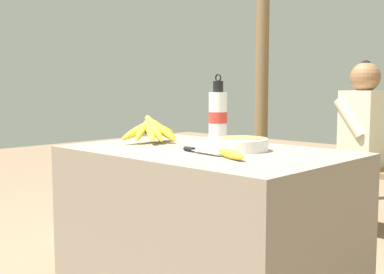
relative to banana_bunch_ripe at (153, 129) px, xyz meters
The scene contains 8 objects.
market_counter 0.54m from the banana_bunch_ripe, ahead, with size 1.16×0.76×0.68m.
banana_bunch_ripe is the anchor object (origin of this frame).
serving_bowl 0.49m from the banana_bunch_ripe, ahead, with size 0.21×0.21×0.05m.
water_bottle 0.31m from the banana_bunch_ripe, 44.89° to the left, with size 0.09×0.09×0.32m.
loose_banana_front 0.62m from the banana_bunch_ripe, 14.27° to the right, with size 0.19×0.11×0.03m.
knife 0.42m from the banana_bunch_ripe, 16.63° to the right, with size 0.21×0.05×0.02m.
seated_vendor 1.47m from the banana_bunch_ripe, 77.07° to the left, with size 0.42×0.40×1.11m.
support_post_near 1.80m from the banana_bunch_ripe, 108.72° to the left, with size 0.10×0.10×2.62m.
Camera 1 is at (1.34, -1.47, 0.93)m, focal length 45.00 mm.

